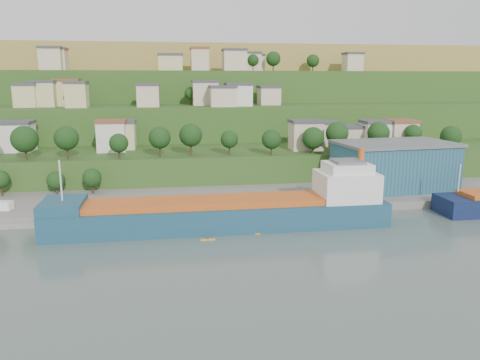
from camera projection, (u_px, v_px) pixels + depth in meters
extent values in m
plane|color=#4A5A55|center=(258.00, 238.00, 94.50)|extent=(500.00, 500.00, 0.00)
cube|color=slate|center=(312.00, 200.00, 124.50)|extent=(220.00, 26.00, 4.00)
cube|color=slate|center=(6.00, 218.00, 107.78)|extent=(40.00, 18.00, 2.40)
cube|color=#284719|center=(225.00, 180.00, 148.67)|extent=(260.00, 32.00, 20.00)
cube|color=#284719|center=(216.00, 164.00, 177.69)|extent=(280.00, 32.00, 44.00)
cube|color=#284719|center=(209.00, 152.00, 206.70)|extent=(300.00, 32.00, 70.00)
cube|color=olive|center=(199.00, 134.00, 278.28)|extent=(360.00, 120.00, 96.00)
cube|color=silver|center=(18.00, 138.00, 141.79)|extent=(8.80, 8.56, 8.37)
cube|color=#3F3F44|center=(16.00, 122.00, 140.83)|extent=(9.40, 9.16, 0.90)
cube|color=silver|center=(112.00, 137.00, 141.56)|extent=(8.30, 7.47, 8.70)
cube|color=brown|center=(111.00, 121.00, 140.56)|extent=(8.90, 8.07, 0.90)
cube|color=#C8C081|center=(122.00, 136.00, 146.68)|extent=(8.49, 7.86, 8.20)
cube|color=#3F3F44|center=(121.00, 121.00, 145.73)|extent=(9.09, 8.46, 0.90)
cube|color=beige|center=(306.00, 136.00, 144.86)|extent=(9.36, 7.37, 8.43)
cube|color=#3F3F44|center=(306.00, 121.00, 143.89)|extent=(9.96, 7.97, 0.90)
cube|color=beige|center=(325.00, 134.00, 155.03)|extent=(7.58, 8.47, 7.23)
cube|color=#3F3F44|center=(326.00, 122.00, 154.19)|extent=(8.18, 9.07, 0.90)
cube|color=beige|center=(348.00, 138.00, 148.86)|extent=(8.38, 7.18, 6.38)
cube|color=#3F3F44|center=(349.00, 127.00, 148.10)|extent=(8.98, 7.78, 0.90)
cube|color=silver|center=(376.00, 136.00, 147.29)|extent=(8.49, 7.11, 8.07)
cube|color=#3F3F44|center=(377.00, 122.00, 146.35)|extent=(9.09, 7.71, 0.90)
cube|color=beige|center=(400.00, 135.00, 148.16)|extent=(8.13, 8.56, 8.20)
cube|color=brown|center=(401.00, 121.00, 147.22)|extent=(8.73, 9.16, 0.90)
cube|color=#C8C081|center=(27.00, 96.00, 162.94)|extent=(7.44, 8.08, 7.43)
cube|color=#3F3F44|center=(26.00, 84.00, 162.07)|extent=(8.04, 8.68, 0.90)
cube|color=#C8C081|center=(44.00, 95.00, 164.72)|extent=(8.34, 7.78, 8.42)
cube|color=#3F3F44|center=(43.00, 81.00, 163.75)|extent=(8.94, 8.38, 0.90)
cube|color=#C8C081|center=(68.00, 94.00, 170.10)|extent=(8.50, 7.76, 8.86)
cube|color=brown|center=(67.00, 80.00, 169.08)|extent=(9.10, 8.36, 0.90)
cube|color=#C8C081|center=(77.00, 96.00, 160.41)|extent=(7.00, 7.36, 8.10)
cube|color=#3F3F44|center=(76.00, 82.00, 159.47)|extent=(7.60, 7.96, 0.90)
cube|color=beige|center=(148.00, 96.00, 165.34)|extent=(7.61, 8.37, 7.37)
cube|color=#3F3F44|center=(148.00, 84.00, 164.48)|extent=(8.21, 8.97, 0.90)
cube|color=beige|center=(205.00, 94.00, 174.75)|extent=(9.37, 7.14, 8.42)
cube|color=#3F3F44|center=(205.00, 81.00, 173.78)|extent=(9.97, 7.74, 0.90)
cube|color=beige|center=(223.00, 97.00, 167.13)|extent=(8.94, 8.62, 6.52)
cube|color=#3F3F44|center=(223.00, 87.00, 166.36)|extent=(9.54, 9.22, 0.90)
cube|color=silver|center=(239.00, 96.00, 170.59)|extent=(9.12, 8.37, 7.41)
cube|color=#3F3F44|center=(239.00, 84.00, 169.72)|extent=(9.72, 8.97, 0.90)
cube|color=beige|center=(269.00, 96.00, 179.12)|extent=(7.62, 8.59, 6.37)
cube|color=#3F3F44|center=(269.00, 87.00, 178.36)|extent=(8.22, 9.19, 0.90)
cube|color=silver|center=(53.00, 62.00, 189.69)|extent=(8.37, 8.58, 7.09)
cube|color=#3F3F44|center=(52.00, 52.00, 188.85)|extent=(8.97, 9.18, 0.90)
cube|color=beige|center=(52.00, 60.00, 185.39)|extent=(8.47, 7.68, 8.42)
cube|color=#3F3F44|center=(51.00, 48.00, 184.42)|extent=(9.07, 8.28, 0.90)
cube|color=beige|center=(55.00, 60.00, 189.81)|extent=(8.98, 8.00, 8.33)
cube|color=brown|center=(54.00, 49.00, 188.85)|extent=(9.58, 8.60, 0.90)
cube|color=#C8C081|center=(170.00, 63.00, 193.18)|extent=(9.76, 7.83, 6.14)
cube|color=#3F3F44|center=(170.00, 55.00, 192.45)|extent=(10.36, 8.43, 0.90)
cube|color=beige|center=(200.00, 60.00, 194.09)|extent=(7.11, 8.32, 8.74)
cube|color=brown|center=(199.00, 48.00, 193.09)|extent=(7.71, 8.92, 0.90)
cube|color=beige|center=(234.00, 61.00, 195.21)|extent=(9.40, 8.64, 8.16)
cube|color=#3F3F44|center=(234.00, 50.00, 194.27)|extent=(10.00, 9.24, 0.90)
cube|color=beige|center=(251.00, 63.00, 204.05)|extent=(7.61, 7.89, 7.45)
cube|color=#3F3F44|center=(251.00, 53.00, 203.18)|extent=(8.21, 8.49, 0.90)
cube|color=beige|center=(255.00, 64.00, 205.36)|extent=(7.35, 7.17, 6.66)
cube|color=#3F3F44|center=(255.00, 55.00, 204.57)|extent=(7.95, 7.77, 0.90)
cube|color=beige|center=(352.00, 63.00, 209.34)|extent=(7.47, 7.36, 7.54)
cube|color=#3F3F44|center=(353.00, 53.00, 208.46)|extent=(8.07, 7.96, 0.90)
cylinder|color=#382619|center=(26.00, 153.00, 126.56)|extent=(0.50, 0.50, 3.70)
sphere|color=black|center=(25.00, 139.00, 125.77)|extent=(7.19, 7.19, 7.19)
cylinder|color=#382619|center=(68.00, 152.00, 127.76)|extent=(0.50, 0.50, 4.00)
sphere|color=black|center=(66.00, 138.00, 126.97)|extent=(6.57, 6.57, 6.57)
cylinder|color=#382619|center=(119.00, 153.00, 128.62)|extent=(0.50, 0.50, 2.91)
sphere|color=black|center=(119.00, 143.00, 128.01)|extent=(5.23, 5.23, 5.23)
cylinder|color=#382619|center=(160.00, 150.00, 131.73)|extent=(0.50, 0.50, 3.74)
sphere|color=black|center=(160.00, 138.00, 130.98)|extent=(6.18, 6.18, 6.18)
cylinder|color=#382619|center=(191.00, 148.00, 134.51)|extent=(0.50, 0.50, 4.01)
sphere|color=black|center=(191.00, 135.00, 133.72)|extent=(6.59, 6.59, 6.59)
cylinder|color=#382619|center=(229.00, 150.00, 135.21)|extent=(0.50, 0.50, 3.15)
sphere|color=black|center=(229.00, 139.00, 134.59)|extent=(5.09, 5.09, 5.09)
cylinder|color=#382619|center=(271.00, 150.00, 134.54)|extent=(0.50, 0.50, 3.09)
sphere|color=black|center=(272.00, 139.00, 133.89)|extent=(5.64, 5.64, 5.64)
cylinder|color=#382619|center=(313.00, 149.00, 138.31)|extent=(0.50, 0.50, 2.73)
sphere|color=black|center=(313.00, 138.00, 137.66)|extent=(6.50, 6.50, 6.50)
cylinder|color=#382619|center=(337.00, 146.00, 139.37)|extent=(0.50, 0.50, 3.99)
sphere|color=black|center=(337.00, 133.00, 138.57)|extent=(6.73, 6.73, 6.73)
cylinder|color=#382619|center=(378.00, 145.00, 143.01)|extent=(0.50, 0.50, 3.63)
sphere|color=black|center=(378.00, 133.00, 142.25)|extent=(6.68, 6.68, 6.68)
cylinder|color=#382619|center=(412.00, 144.00, 143.13)|extent=(0.50, 0.50, 4.03)
sphere|color=black|center=(413.00, 133.00, 142.41)|extent=(5.17, 5.17, 5.17)
cylinder|color=#382619|center=(450.00, 146.00, 143.57)|extent=(0.50, 0.50, 2.74)
sphere|color=black|center=(451.00, 136.00, 142.92)|extent=(6.31, 6.31, 6.31)
cylinder|color=#382619|center=(313.00, 68.00, 212.41)|extent=(0.50, 0.50, 3.34)
sphere|color=black|center=(313.00, 61.00, 211.74)|extent=(5.71, 5.71, 5.71)
cylinder|color=#382619|center=(191.00, 101.00, 177.28)|extent=(0.50, 0.50, 3.16)
sphere|color=black|center=(191.00, 93.00, 176.68)|extent=(4.79, 4.79, 4.79)
cylinder|color=#382619|center=(253.00, 67.00, 200.82)|extent=(0.50, 0.50, 3.32)
sphere|color=black|center=(253.00, 60.00, 200.20)|extent=(4.97, 4.97, 4.97)
cylinder|color=#382619|center=(149.00, 101.00, 176.56)|extent=(0.50, 0.50, 2.76)
sphere|color=black|center=(149.00, 94.00, 175.96)|extent=(5.52, 5.52, 5.52)
cylinder|color=#382619|center=(273.00, 67.00, 198.86)|extent=(0.50, 0.50, 3.51)
sphere|color=black|center=(273.00, 59.00, 198.14)|extent=(6.15, 6.15, 6.15)
cube|color=#15444F|center=(220.00, 221.00, 100.61)|extent=(72.81, 11.87, 7.27)
cube|color=#BE5119|center=(211.00, 202.00, 99.42)|extent=(54.09, 9.68, 1.25)
cube|color=#15444F|center=(63.00, 205.00, 94.95)|extent=(8.38, 11.48, 2.08)
cube|color=silver|center=(346.00, 186.00, 103.29)|extent=(12.53, 10.47, 6.23)
cube|color=silver|center=(347.00, 167.00, 102.42)|extent=(9.40, 8.37, 2.08)
cube|color=#595B5E|center=(347.00, 161.00, 102.14)|extent=(6.27, 6.27, 0.62)
cylinder|color=#BE5119|center=(361.00, 155.00, 102.34)|extent=(1.25, 1.25, 3.12)
cylinder|color=silver|center=(61.00, 181.00, 93.87)|extent=(0.38, 0.38, 8.31)
cube|color=silver|center=(79.00, 216.00, 95.88)|extent=(14.62, 11.83, 0.26)
cylinder|color=silver|center=(459.00, 178.00, 108.98)|extent=(0.30, 0.30, 6.52)
cube|color=navy|center=(394.00, 166.00, 128.33)|extent=(31.64, 20.89, 12.00)
cube|color=#595B5E|center=(395.00, 143.00, 127.00)|extent=(32.74, 21.99, 0.80)
cube|color=silver|center=(68.00, 214.00, 105.30)|extent=(3.80, 2.23, 0.71)
cube|color=orange|center=(251.00, 233.00, 96.81)|extent=(3.67, 1.62, 0.27)
sphere|color=#3F3F44|center=(251.00, 231.00, 96.72)|extent=(0.64, 0.64, 0.64)
cube|color=#F0A41C|center=(208.00, 240.00, 93.02)|extent=(2.87, 0.53, 0.21)
sphere|color=#3F3F44|center=(208.00, 238.00, 92.95)|extent=(0.50, 0.50, 0.50)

